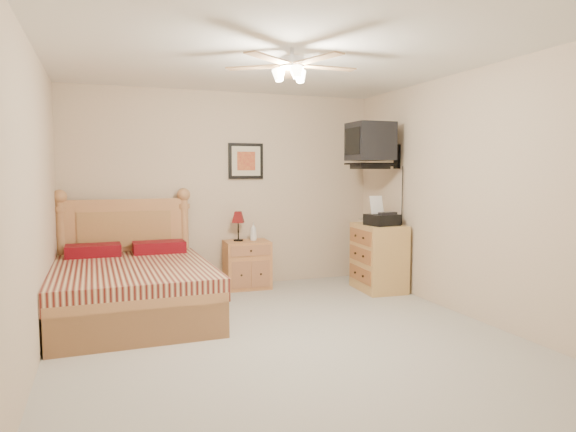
# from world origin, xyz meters

# --- Properties ---
(floor) EXTENTS (4.50, 4.50, 0.00)m
(floor) POSITION_xyz_m (0.00, 0.00, 0.00)
(floor) COLOR #A6A296
(floor) RESTS_ON ground
(ceiling) EXTENTS (4.00, 4.50, 0.04)m
(ceiling) POSITION_xyz_m (0.00, 0.00, 2.50)
(ceiling) COLOR white
(ceiling) RESTS_ON ground
(wall_back) EXTENTS (4.00, 0.04, 2.50)m
(wall_back) POSITION_xyz_m (0.00, 2.25, 1.25)
(wall_back) COLOR #CAB294
(wall_back) RESTS_ON ground
(wall_front) EXTENTS (4.00, 0.04, 2.50)m
(wall_front) POSITION_xyz_m (0.00, -2.25, 1.25)
(wall_front) COLOR #CAB294
(wall_front) RESTS_ON ground
(wall_left) EXTENTS (0.04, 4.50, 2.50)m
(wall_left) POSITION_xyz_m (-2.00, 0.00, 1.25)
(wall_left) COLOR #CAB294
(wall_left) RESTS_ON ground
(wall_right) EXTENTS (0.04, 4.50, 2.50)m
(wall_right) POSITION_xyz_m (2.00, 0.00, 1.25)
(wall_right) COLOR #CAB294
(wall_right) RESTS_ON ground
(bed) EXTENTS (1.54, 2.01, 1.29)m
(bed) POSITION_xyz_m (-1.24, 1.12, 0.64)
(bed) COLOR #B8814C
(bed) RESTS_ON ground
(nightstand) EXTENTS (0.58, 0.44, 0.61)m
(nightstand) POSITION_xyz_m (0.22, 2.00, 0.30)
(nightstand) COLOR #AE6E3A
(nightstand) RESTS_ON ground
(table_lamp) EXTENTS (0.26, 0.26, 0.38)m
(table_lamp) POSITION_xyz_m (0.12, 2.05, 0.79)
(table_lamp) COLOR #620E0E
(table_lamp) RESTS_ON nightstand
(lotion_bottle) EXTENTS (0.10, 0.10, 0.23)m
(lotion_bottle) POSITION_xyz_m (0.30, 2.02, 0.72)
(lotion_bottle) COLOR white
(lotion_bottle) RESTS_ON nightstand
(framed_picture) EXTENTS (0.46, 0.04, 0.46)m
(framed_picture) POSITION_xyz_m (0.27, 2.23, 1.62)
(framed_picture) COLOR black
(framed_picture) RESTS_ON wall_back
(dresser) EXTENTS (0.54, 0.74, 0.83)m
(dresser) POSITION_xyz_m (1.73, 1.32, 0.42)
(dresser) COLOR tan
(dresser) RESTS_ON ground
(fax_machine) EXTENTS (0.39, 0.40, 0.36)m
(fax_machine) POSITION_xyz_m (1.69, 1.20, 1.01)
(fax_machine) COLOR black
(fax_machine) RESTS_ON dresser
(magazine_lower) EXTENTS (0.27, 0.31, 0.03)m
(magazine_lower) POSITION_xyz_m (1.69, 1.61, 0.84)
(magazine_lower) COLOR beige
(magazine_lower) RESTS_ON dresser
(magazine_upper) EXTENTS (0.26, 0.30, 0.02)m
(magazine_upper) POSITION_xyz_m (1.70, 1.62, 0.87)
(magazine_upper) COLOR gray
(magazine_upper) RESTS_ON magazine_lower
(wall_tv) EXTENTS (0.56, 0.46, 0.58)m
(wall_tv) POSITION_xyz_m (1.75, 1.34, 1.81)
(wall_tv) COLOR black
(wall_tv) RESTS_ON wall_right
(ceiling_fan) EXTENTS (1.14, 1.14, 0.28)m
(ceiling_fan) POSITION_xyz_m (0.00, -0.20, 2.36)
(ceiling_fan) COLOR silver
(ceiling_fan) RESTS_ON ceiling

